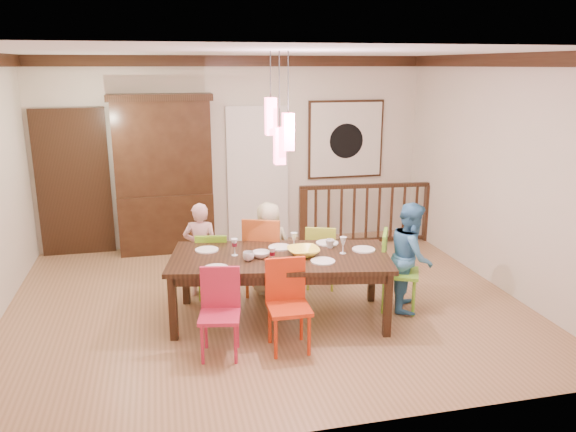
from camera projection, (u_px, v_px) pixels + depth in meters
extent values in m
plane|color=#956E48|center=(266.00, 302.00, 6.75)|extent=(6.00, 6.00, 0.00)
plane|color=white|center=(263.00, 52.00, 5.99)|extent=(6.00, 6.00, 0.00)
plane|color=beige|center=(235.00, 152.00, 8.72)|extent=(6.00, 0.00, 6.00)
plane|color=beige|center=(500.00, 173.00, 7.03)|extent=(0.00, 5.00, 5.00)
cube|color=black|center=(74.00, 185.00, 8.26)|extent=(1.04, 0.07, 2.24)
cube|color=silver|center=(258.00, 177.00, 8.87)|extent=(0.97, 0.05, 2.22)
cube|color=black|center=(346.00, 139.00, 9.05)|extent=(1.25, 0.04, 1.25)
cube|color=silver|center=(346.00, 140.00, 9.02)|extent=(1.18, 0.02, 1.18)
cylinder|color=black|center=(346.00, 141.00, 9.02)|extent=(0.56, 0.01, 0.56)
cube|color=#FF4C70|center=(271.00, 116.00, 5.77)|extent=(0.11, 0.11, 0.38)
cylinder|color=black|center=(270.00, 74.00, 5.66)|extent=(0.01, 0.01, 0.46)
cube|color=#FF4C70|center=(288.00, 132.00, 5.75)|extent=(0.11, 0.11, 0.38)
cylinder|color=black|center=(288.00, 82.00, 5.62)|extent=(0.01, 0.01, 0.61)
cube|color=#FF4C70|center=(280.00, 146.00, 5.82)|extent=(0.11, 0.11, 0.38)
cylinder|color=black|center=(279.00, 90.00, 5.67)|extent=(0.01, 0.01, 0.76)
cube|color=black|center=(280.00, 257.00, 6.14)|extent=(2.54, 1.52, 0.05)
cube|color=black|center=(177.00, 283.00, 6.43)|extent=(0.09, 0.09, 0.70)
cube|color=black|center=(360.00, 267.00, 6.91)|extent=(0.09, 0.09, 0.70)
cube|color=black|center=(181.00, 317.00, 5.56)|extent=(0.09, 0.09, 0.70)
cube|color=black|center=(390.00, 296.00, 6.04)|extent=(0.09, 0.09, 0.70)
cube|color=black|center=(271.00, 250.00, 6.61)|extent=(2.15, 0.46, 0.10)
cube|color=black|center=(290.00, 280.00, 5.70)|extent=(2.15, 0.46, 0.10)
cube|color=#7AC422|center=(213.00, 265.00, 6.83)|extent=(0.44, 0.44, 0.04)
cube|color=#7AC422|center=(212.00, 248.00, 6.78)|extent=(0.37, 0.10, 0.41)
cylinder|color=#7AC422|center=(202.00, 287.00, 6.71)|extent=(0.03, 0.03, 0.39)
cylinder|color=#7AC422|center=(228.00, 285.00, 6.78)|extent=(0.03, 0.03, 0.39)
cylinder|color=#7AC422|center=(200.00, 278.00, 7.00)|extent=(0.03, 0.03, 0.39)
cylinder|color=#7AC422|center=(225.00, 276.00, 7.06)|extent=(0.03, 0.03, 0.39)
cube|color=#BA5521|center=(265.00, 256.00, 6.90)|extent=(0.59, 0.59, 0.04)
cube|color=#BA5521|center=(264.00, 235.00, 6.83)|extent=(0.44, 0.21, 0.50)
cylinder|color=#BA5521|center=(253.00, 282.00, 6.75)|extent=(0.04, 0.04, 0.48)
cylinder|color=#BA5521|center=(282.00, 279.00, 6.83)|extent=(0.04, 0.04, 0.48)
cylinder|color=#BA5521|center=(248.00, 271.00, 7.10)|extent=(0.04, 0.04, 0.48)
cylinder|color=#BA5521|center=(276.00, 269.00, 7.18)|extent=(0.04, 0.04, 0.48)
cube|color=#B0C731|center=(321.00, 257.00, 7.14)|extent=(0.49, 0.49, 0.04)
cube|color=#B0C731|center=(321.00, 240.00, 7.08)|extent=(0.36, 0.17, 0.41)
cylinder|color=#B0C731|center=(313.00, 277.00, 7.02)|extent=(0.03, 0.03, 0.39)
cylinder|color=#B0C731|center=(336.00, 275.00, 7.08)|extent=(0.03, 0.03, 0.39)
cylinder|color=#B0C731|center=(306.00, 269.00, 7.30)|extent=(0.03, 0.03, 0.39)
cylinder|color=#B0C731|center=(329.00, 267.00, 7.37)|extent=(0.03, 0.03, 0.39)
cube|color=#BD213F|center=(220.00, 316.00, 5.41)|extent=(0.46, 0.46, 0.04)
cube|color=#BD213F|center=(219.00, 294.00, 5.35)|extent=(0.39, 0.11, 0.43)
cylinder|color=#BD213F|center=(205.00, 346.00, 5.28)|extent=(0.03, 0.03, 0.41)
cylinder|color=#BD213F|center=(239.00, 342.00, 5.35)|extent=(0.03, 0.03, 0.41)
cylinder|color=#BD213F|center=(203.00, 331.00, 5.58)|extent=(0.03, 0.03, 0.41)
cylinder|color=#BD213F|center=(234.00, 328.00, 5.65)|extent=(0.03, 0.03, 0.41)
cube|color=red|center=(289.00, 309.00, 5.53)|extent=(0.42, 0.42, 0.04)
cube|color=red|center=(289.00, 286.00, 5.47)|extent=(0.41, 0.05, 0.45)
cylinder|color=red|center=(276.00, 339.00, 5.40)|extent=(0.04, 0.04, 0.43)
cylinder|color=red|center=(309.00, 335.00, 5.47)|extent=(0.04, 0.04, 0.43)
cylinder|color=red|center=(269.00, 324.00, 5.71)|extent=(0.04, 0.04, 0.43)
cylinder|color=red|center=(301.00, 320.00, 5.78)|extent=(0.04, 0.04, 0.43)
cube|color=#70BC2C|center=(400.00, 273.00, 6.46)|extent=(0.56, 0.56, 0.04)
cube|color=#70BC2C|center=(401.00, 252.00, 6.40)|extent=(0.22, 0.39, 0.46)
cylinder|color=#70BC2C|center=(391.00, 298.00, 6.33)|extent=(0.04, 0.04, 0.44)
cylinder|color=#70BC2C|center=(419.00, 295.00, 6.40)|extent=(0.04, 0.04, 0.44)
cylinder|color=#70BC2C|center=(380.00, 287.00, 6.64)|extent=(0.04, 0.04, 0.44)
cylinder|color=#70BC2C|center=(406.00, 285.00, 6.72)|extent=(0.04, 0.04, 0.44)
cube|color=black|center=(167.00, 222.00, 8.54)|extent=(1.40, 0.44, 0.90)
cube|color=black|center=(163.00, 147.00, 8.26)|extent=(1.40, 0.40, 1.40)
cube|color=black|center=(162.00, 145.00, 8.44)|extent=(1.20, 0.02, 1.20)
cube|color=black|center=(160.00, 97.00, 8.07)|extent=(1.50, 0.44, 0.10)
cube|color=black|center=(304.00, 219.00, 8.68)|extent=(0.13, 0.13, 0.92)
cube|color=black|center=(426.00, 211.00, 9.12)|extent=(0.13, 0.13, 0.92)
cube|color=black|center=(368.00, 186.00, 8.78)|extent=(2.16, 0.26, 0.06)
cube|color=black|center=(365.00, 240.00, 9.01)|extent=(2.04, 0.23, 0.05)
imported|color=beige|center=(201.00, 250.00, 6.83)|extent=(0.48, 0.38, 1.17)
imported|color=#BAB68C|center=(269.00, 248.00, 6.93)|extent=(0.61, 0.44, 1.15)
imported|color=#4488C0|center=(411.00, 256.00, 6.45)|extent=(0.68, 0.75, 1.27)
imported|color=#FBE747|center=(303.00, 252.00, 6.12)|extent=(0.35, 0.35, 0.09)
imported|color=white|center=(261.00, 254.00, 6.07)|extent=(0.26, 0.26, 0.06)
imported|color=silver|center=(249.00, 256.00, 5.96)|extent=(0.15, 0.15, 0.10)
imported|color=silver|center=(330.00, 244.00, 6.37)|extent=(0.12, 0.12, 0.10)
cylinder|color=white|center=(207.00, 250.00, 6.29)|extent=(0.26, 0.26, 0.01)
cylinder|color=white|center=(280.00, 247.00, 6.38)|extent=(0.26, 0.26, 0.01)
cylinder|color=white|center=(327.00, 243.00, 6.53)|extent=(0.26, 0.26, 0.01)
cylinder|color=white|center=(216.00, 268.00, 5.72)|extent=(0.26, 0.26, 0.01)
cylinder|color=white|center=(323.00, 261.00, 5.93)|extent=(0.26, 0.26, 0.01)
cylinder|color=white|center=(364.00, 249.00, 6.30)|extent=(0.26, 0.26, 0.01)
cube|color=#D83359|center=(285.00, 265.00, 5.82)|extent=(0.18, 0.14, 0.01)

